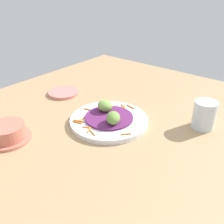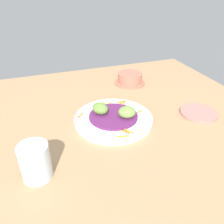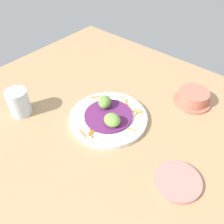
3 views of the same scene
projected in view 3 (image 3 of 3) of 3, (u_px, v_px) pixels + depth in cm
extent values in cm
cube|color=tan|center=(94.00, 130.00, 77.35)|extent=(110.00, 110.00, 2.00)
cylinder|color=silver|center=(108.00, 118.00, 78.87)|extent=(25.36, 25.36, 1.57)
cylinder|color=#60235B|center=(108.00, 115.00, 78.10)|extent=(15.64, 15.64, 0.70)
cylinder|color=orange|center=(91.00, 132.00, 73.07)|extent=(2.04, 0.61, 0.40)
cylinder|color=orange|center=(95.00, 97.00, 85.23)|extent=(2.52, 2.32, 0.40)
cylinder|color=orange|center=(123.00, 99.00, 84.40)|extent=(1.62, 3.61, 0.40)
cylinder|color=orange|center=(92.00, 133.00, 72.87)|extent=(3.26, 0.59, 0.40)
cylinder|color=orange|center=(139.00, 110.00, 80.13)|extent=(1.23, 3.18, 0.40)
cylinder|color=orange|center=(126.00, 103.00, 83.02)|extent=(3.61, 1.91, 0.40)
cylinder|color=orange|center=(83.00, 134.00, 72.50)|extent=(1.20, 3.70, 0.40)
cylinder|color=orange|center=(132.00, 129.00, 73.80)|extent=(1.02, 2.80, 0.40)
cylinder|color=orange|center=(135.00, 115.00, 78.44)|extent=(2.87, 0.51, 0.40)
cylinder|color=orange|center=(138.00, 112.00, 79.50)|extent=(1.68, 3.58, 0.40)
cylinder|color=orange|center=(91.00, 133.00, 72.59)|extent=(2.40, 3.37, 0.40)
cylinder|color=orange|center=(129.00, 104.00, 82.30)|extent=(1.36, 2.65, 0.40)
ellipsoid|color=#759E47|center=(112.00, 120.00, 73.62)|extent=(6.13, 6.52, 3.54)
ellipsoid|color=olive|center=(105.00, 102.00, 79.63)|extent=(6.91, 6.58, 3.71)
cylinder|color=tan|center=(178.00, 180.00, 62.32)|extent=(12.28, 12.28, 1.12)
cylinder|color=#C66B56|center=(192.00, 102.00, 85.51)|extent=(12.96, 12.96, 0.80)
cylinder|color=#C66B56|center=(193.00, 96.00, 83.87)|extent=(10.30, 10.30, 4.02)
cylinder|color=silver|center=(19.00, 102.00, 79.00)|extent=(7.01, 7.01, 8.89)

